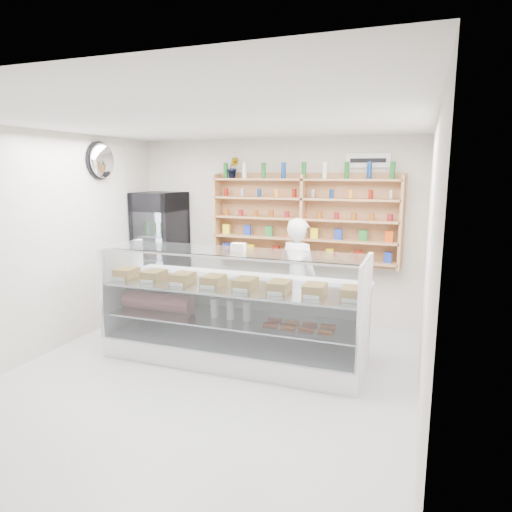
% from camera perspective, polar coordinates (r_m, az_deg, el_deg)
% --- Properties ---
extents(room, '(5.00, 5.00, 5.00)m').
position_cam_1_polar(room, '(4.89, -6.69, -0.10)').
color(room, silver).
rests_on(room, ground).
extents(display_counter, '(3.18, 0.95, 1.38)m').
position_cam_1_polar(display_counter, '(5.66, -2.89, -9.33)').
color(display_counter, white).
rests_on(display_counter, floor).
extents(shop_worker, '(0.72, 0.62, 1.68)m').
position_cam_1_polar(shop_worker, '(6.36, 5.28, -2.76)').
color(shop_worker, silver).
rests_on(shop_worker, floor).
extents(drinks_cooler, '(0.76, 0.74, 1.97)m').
position_cam_1_polar(drinks_cooler, '(7.69, -11.79, 0.48)').
color(drinks_cooler, black).
rests_on(drinks_cooler, floor).
extents(wall_shelving, '(2.84, 0.28, 1.33)m').
position_cam_1_polar(wall_shelving, '(6.87, 5.89, 4.60)').
color(wall_shelving, '#A57D4E').
rests_on(wall_shelving, back_wall).
extents(potted_plant, '(0.22, 0.20, 0.32)m').
position_cam_1_polar(potted_plant, '(7.19, -2.88, 10.98)').
color(potted_plant, '#1E6626').
rests_on(potted_plant, wall_shelving).
extents(security_mirror, '(0.15, 0.50, 0.50)m').
position_cam_1_polar(security_mirror, '(7.00, -18.66, 11.24)').
color(security_mirror, silver).
rests_on(security_mirror, left_wall).
extents(wall_sign, '(0.62, 0.03, 0.20)m').
position_cam_1_polar(wall_sign, '(6.80, 13.83, 11.52)').
color(wall_sign, white).
rests_on(wall_sign, back_wall).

